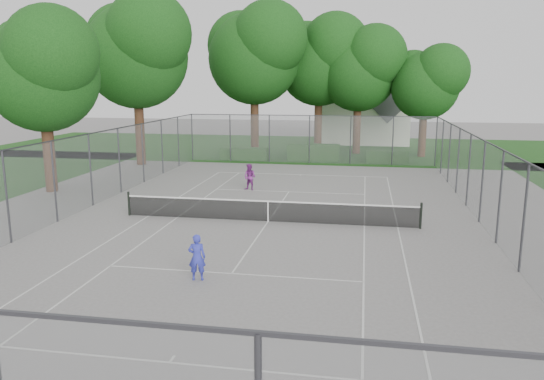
% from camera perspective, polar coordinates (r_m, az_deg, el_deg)
% --- Properties ---
extents(ground, '(120.00, 120.00, 0.00)m').
position_cam_1_polar(ground, '(22.96, -0.43, -3.43)').
color(ground, slate).
rests_on(ground, ground).
extents(grass_far, '(60.00, 20.00, 0.00)m').
position_cam_1_polar(grass_far, '(48.35, 5.12, 4.52)').
color(grass_far, '#174012').
rests_on(grass_far, ground).
extents(court_markings, '(11.03, 23.83, 0.01)m').
position_cam_1_polar(court_markings, '(22.96, -0.43, -3.42)').
color(court_markings, silver).
rests_on(court_markings, ground).
extents(tennis_net, '(12.87, 0.10, 1.10)m').
position_cam_1_polar(tennis_net, '(22.83, -0.43, -2.19)').
color(tennis_net, black).
rests_on(tennis_net, ground).
extents(perimeter_fence, '(18.08, 34.08, 3.52)m').
position_cam_1_polar(perimeter_fence, '(22.56, -0.44, 1.01)').
color(perimeter_fence, '#38383D').
rests_on(perimeter_fence, ground).
extents(tree_far_left, '(8.44, 7.71, 12.13)m').
position_cam_1_polar(tree_far_left, '(43.72, -1.81, 14.75)').
color(tree_far_left, '#3C2216').
rests_on(tree_far_left, ground).
extents(tree_far_midleft, '(8.01, 7.32, 11.52)m').
position_cam_1_polar(tree_far_midleft, '(46.05, 5.22, 14.03)').
color(tree_far_midleft, '#3C2216').
rests_on(tree_far_midleft, ground).
extents(tree_far_midright, '(7.25, 6.62, 10.43)m').
position_cam_1_polar(tree_far_midright, '(44.79, 9.44, 13.03)').
color(tree_far_midright, '#3C2216').
rests_on(tree_far_midright, ground).
extents(tree_far_right, '(6.12, 5.59, 8.80)m').
position_cam_1_polar(tree_far_right, '(44.02, 16.30, 11.29)').
color(tree_far_right, '#3C2216').
rests_on(tree_far_right, ground).
extents(tree_side_back, '(8.35, 7.62, 12.00)m').
position_cam_1_polar(tree_side_back, '(39.43, -14.36, 14.61)').
color(tree_side_back, '#3C2216').
rests_on(tree_side_back, ground).
extents(tree_side_front, '(6.81, 6.22, 9.79)m').
position_cam_1_polar(tree_side_front, '(31.06, -23.47, 12.10)').
color(tree_side_front, '#3C2216').
rests_on(tree_side_front, ground).
extents(hedge_left, '(3.62, 1.09, 0.90)m').
position_cam_1_polar(hedge_left, '(41.13, -3.02, 3.92)').
color(hedge_left, '#1C4616').
rests_on(hedge_left, ground).
extents(hedge_mid, '(3.94, 1.13, 1.24)m').
position_cam_1_polar(hedge_mid, '(40.76, 4.50, 4.07)').
color(hedge_mid, '#1C4616').
rests_on(hedge_mid, ground).
extents(hedge_right, '(3.05, 1.12, 0.92)m').
position_cam_1_polar(hedge_right, '(40.32, 12.26, 3.53)').
color(hedge_right, '#1C4616').
rests_on(hedge_right, ground).
extents(house, '(8.32, 6.45, 10.36)m').
position_cam_1_polar(house, '(53.30, 10.02, 9.54)').
color(house, white).
rests_on(house, ground).
extents(girl_player, '(0.59, 0.45, 1.45)m').
position_cam_1_polar(girl_player, '(16.38, -8.08, -7.17)').
color(girl_player, '#3137BB').
rests_on(girl_player, ground).
extents(woman_player, '(0.85, 0.75, 1.47)m').
position_cam_1_polar(woman_player, '(29.44, -2.40, 1.39)').
color(woman_player, '#812B83').
rests_on(woman_player, ground).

